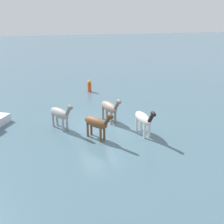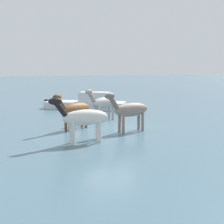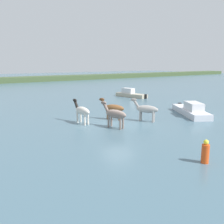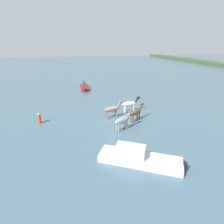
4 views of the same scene
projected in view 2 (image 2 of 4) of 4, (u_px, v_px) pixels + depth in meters
ground_plane at (110, 130)px, 14.47m from camera, size 198.08×198.08×0.00m
horse_dark_mare at (130, 110)px, 13.83m from camera, size 0.96×2.39×1.85m
horse_gray_outer at (75, 109)px, 14.41m from camera, size 1.44×2.13×1.76m
horse_chestnut_trailing at (103, 103)px, 16.77m from camera, size 1.40×2.24×1.82m
horse_lead at (83, 118)px, 11.75m from camera, size 0.61×2.34×1.82m
boat_skiff_near at (87, 104)px, 21.78m from camera, size 4.31×5.70×1.37m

